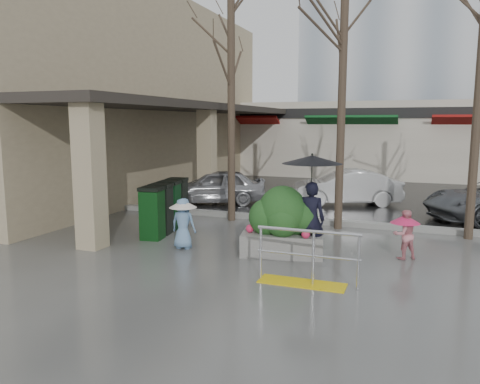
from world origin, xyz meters
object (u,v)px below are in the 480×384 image
Objects in this scene: woman at (311,194)px; child_pink at (405,231)px; tree_west at (231,47)px; tree_midwest at (344,34)px; handrail at (305,264)px; child_blue at (183,219)px; car_b at (346,187)px; car_a at (215,186)px; news_boxes at (166,207)px; planter at (283,222)px.

child_pink is at bearing -170.41° from woman.
tree_west is 3.20m from tree_midwest.
handrail is 3.54m from child_blue.
tree_midwest reaches higher than tree_west.
handrail is at bearing 154.27° from child_blue.
child_pink is 0.28× the size of car_b.
child_blue is 0.32× the size of car_a.
tree_midwest is 7.14m from car_a.
tree_midwest is at bearing 0.00° from tree_west.
news_boxes is 4.48m from car_a.
woman is at bearing -92.40° from tree_midwest.
child_pink is (5.00, -2.45, -4.46)m from tree_west.
car_b is (4.00, 5.86, -0.04)m from news_boxes.
tree_midwest is 5.49m from planter.
tree_midwest is 1.89× the size of car_a.
handrail is 1.58× the size of child_blue.
planter is at bearing -6.01° from woman.
tree_midwest is 6.50× the size of child_pink.
tree_west reaches higher than car_a.
child_pink is 0.29× the size of car_a.
car_a is (-5.02, 7.30, 0.25)m from handrail.
child_pink is 0.90× the size of child_blue.
handrail is 1.77× the size of child_pink.
news_boxes is (-4.36, -1.95, -4.56)m from tree_midwest.
tree_west is 5.37m from car_a.
car_b reaches higher than handrail.
car_b is (-0.35, 3.90, -4.60)m from tree_midwest.
tree_midwest reaches higher than planter.
child_blue reaches higher than handrail.
news_boxes is at bearing -17.66° from car_a.
tree_midwest is 1.83× the size of car_b.
child_pink is at bearing -26.09° from tree_west.
planter is 0.52× the size of car_a.
planter is at bearing 117.78° from handrail.
news_boxes is at bearing -120.65° from tree_west.
woman is 3.04m from child_blue.
tree_midwest is 6.60m from news_boxes.
child_blue is at bearing 156.36° from handrail.
woman is 0.60× the size of car_b.
planter is (-0.62, -0.02, -0.65)m from woman.
handrail is at bearing 23.15° from child_pink.
car_b is at bearing -112.53° from child_blue.
tree_west is at bearing -180.00° from tree_midwest.
car_b reaches higher than child_pink.
planter is at bearing 12.30° from car_a.
news_boxes reaches higher than car_b.
child_blue is 0.49× the size of news_boxes.
planter is 0.79× the size of news_boxes.
car_a is 0.97× the size of car_b.
tree_west is 5.67× the size of child_blue.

